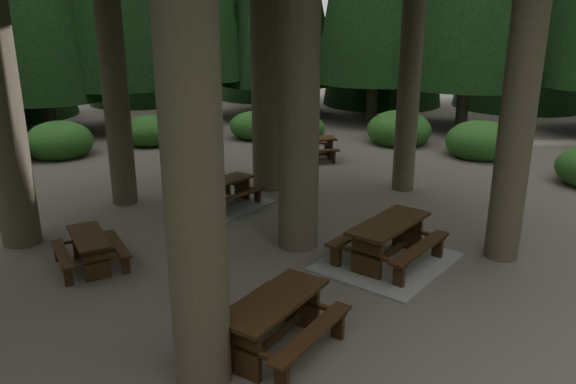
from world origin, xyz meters
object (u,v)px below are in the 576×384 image
picnic_table_a (388,248)px  picnic_table_d (310,145)px  picnic_table_c (225,198)px  picnic_table_e (274,316)px  picnic_table_b (90,246)px

picnic_table_a → picnic_table_d: 8.36m
picnic_table_a → picnic_table_d: (3.33, 7.66, 0.18)m
picnic_table_a → picnic_table_c: picnic_table_a is taller
picnic_table_d → picnic_table_e: (-6.76, -9.05, 0.06)m
picnic_table_a → picnic_table_c: (-1.21, 4.84, -0.09)m
picnic_table_d → picnic_table_c: bearing=-125.7°
picnic_table_c → picnic_table_e: picnic_table_e is taller
picnic_table_b → picnic_table_c: 4.28m
picnic_table_c → picnic_table_e: size_ratio=1.05×
picnic_table_d → picnic_table_e: 11.30m
picnic_table_a → picnic_table_d: picnic_table_a is taller
picnic_table_e → picnic_table_a: bearing=-3.0°
picnic_table_a → picnic_table_d: bearing=47.1°
picnic_table_b → picnic_table_a: bearing=-117.4°
picnic_table_b → picnic_table_e: picnic_table_e is taller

